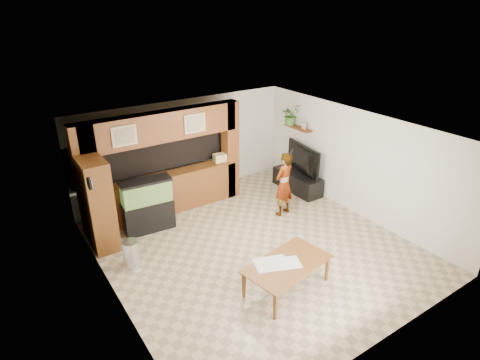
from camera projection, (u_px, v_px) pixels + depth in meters
floor at (254, 247)px, 8.73m from camera, size 6.50×6.50×0.00m
ceiling at (256, 132)px, 7.65m from camera, size 6.50×6.50×0.00m
wall_back at (184, 148)px, 10.65m from camera, size 6.00×0.00×6.00m
wall_left at (109, 238)px, 6.67m from camera, size 0.00×6.50×6.50m
wall_right at (356, 163)px, 9.71m from camera, size 0.00×6.50×6.50m
partition at (160, 162)px, 9.70m from camera, size 4.20×0.99×2.60m
wall_clock at (90, 184)px, 7.20m from camera, size 0.05×0.25×0.25m
wall_shelf at (298, 128)px, 10.94m from camera, size 0.25×0.90×0.04m
pantry_cabinet at (98, 205)px, 8.34m from camera, size 0.50×0.82×2.01m
trash_can at (131, 254)px, 7.97m from camera, size 0.32×0.32×0.59m
aquarium at (148, 206)px, 9.13m from camera, size 1.14×0.43×1.26m
tv_stand at (297, 182)px, 11.20m from camera, size 0.56×1.53×0.51m
television at (299, 160)px, 10.93m from camera, size 0.37×1.41×0.81m
photo_frame at (304, 126)px, 10.73m from camera, size 0.04×0.14×0.19m
potted_plant at (291, 115)px, 11.04m from camera, size 0.55×0.49×0.57m
person at (284, 184)px, 9.74m from camera, size 0.67×0.52×1.62m
microphone at (291, 152)px, 9.28m from camera, size 0.04×0.11×0.17m
dining_table at (288, 277)px, 7.33m from camera, size 1.77×1.18×0.57m
newspaper_a at (286, 263)px, 7.23m from camera, size 0.63×0.55×0.01m
newspaper_b at (271, 264)px, 7.22m from camera, size 0.72×0.61×0.01m
counter_box at (220, 158)px, 10.42m from camera, size 0.34×0.24×0.21m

